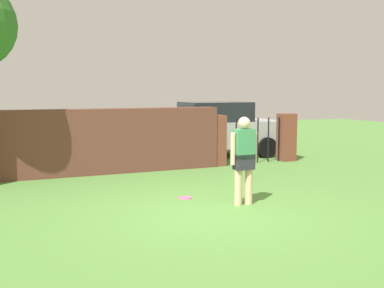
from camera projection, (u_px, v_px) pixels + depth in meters
The scene contains 6 objects.
ground_plane at pixel (209, 215), 7.96m from camera, with size 40.00×40.00×0.00m, color #568C3D.
brick_wall at pixel (73, 143), 11.51m from camera, with size 7.60×0.50×1.63m, color brown.
person at pixel (244, 156), 8.56m from camera, with size 0.54×0.22×1.62m.
fence_gate at pixel (252, 139), 13.49m from camera, with size 2.76×0.44×1.40m.
car at pixel (215, 129), 14.77m from camera, with size 4.23×1.98×1.72m.
frisbee_pink at pixel (185, 198), 9.17m from camera, with size 0.27×0.27×0.02m, color pink.
Camera 1 is at (-3.31, -7.03, 2.11)m, focal length 44.04 mm.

